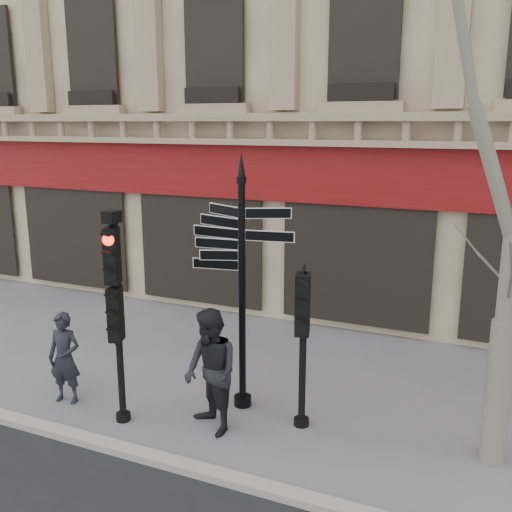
{
  "coord_description": "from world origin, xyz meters",
  "views": [
    {
      "loc": [
        2.96,
        -7.46,
        4.74
      ],
      "look_at": [
        -0.57,
        0.6,
        2.67
      ],
      "focal_mm": 40.0,
      "sensor_mm": 36.0,
      "label": 1
    }
  ],
  "objects_px": {
    "fingerpost": "(242,241)",
    "traffic_signal_secondary": "(303,321)",
    "pedestrian_a": "(65,358)",
    "pedestrian_b": "(211,372)",
    "traffic_signal_main": "(116,292)"
  },
  "relations": [
    {
      "from": "pedestrian_a",
      "to": "pedestrian_b",
      "type": "relative_size",
      "value": 0.81
    },
    {
      "from": "traffic_signal_secondary",
      "to": "pedestrian_a",
      "type": "xyz_separation_m",
      "value": [
        -4.0,
        -0.86,
        -0.96
      ]
    },
    {
      "from": "traffic_signal_main",
      "to": "pedestrian_a",
      "type": "xyz_separation_m",
      "value": [
        -1.29,
        0.16,
        -1.38
      ]
    },
    {
      "from": "traffic_signal_secondary",
      "to": "pedestrian_b",
      "type": "distance_m",
      "value": 1.63
    },
    {
      "from": "pedestrian_b",
      "to": "traffic_signal_secondary",
      "type": "bearing_deg",
      "value": 64.0
    },
    {
      "from": "traffic_signal_secondary",
      "to": "pedestrian_a",
      "type": "bearing_deg",
      "value": 176.77
    },
    {
      "from": "traffic_signal_main",
      "to": "pedestrian_b",
      "type": "distance_m",
      "value": 1.91
    },
    {
      "from": "traffic_signal_main",
      "to": "pedestrian_a",
      "type": "height_order",
      "value": "traffic_signal_main"
    },
    {
      "from": "traffic_signal_secondary",
      "to": "pedestrian_a",
      "type": "distance_m",
      "value": 4.21
    },
    {
      "from": "traffic_signal_secondary",
      "to": "pedestrian_b",
      "type": "xyz_separation_m",
      "value": [
        -1.24,
        -0.72,
        -0.77
      ]
    },
    {
      "from": "fingerpost",
      "to": "traffic_signal_main",
      "type": "distance_m",
      "value": 2.12
    },
    {
      "from": "pedestrian_a",
      "to": "pedestrian_b",
      "type": "distance_m",
      "value": 2.77
    },
    {
      "from": "fingerpost",
      "to": "pedestrian_b",
      "type": "xyz_separation_m",
      "value": [
        -0.1,
        -0.94,
        -1.89
      ]
    },
    {
      "from": "fingerpost",
      "to": "pedestrian_a",
      "type": "xyz_separation_m",
      "value": [
        -2.86,
        -1.08,
        -2.08
      ]
    },
    {
      "from": "fingerpost",
      "to": "traffic_signal_secondary",
      "type": "xyz_separation_m",
      "value": [
        1.14,
        -0.22,
        -1.12
      ]
    }
  ]
}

